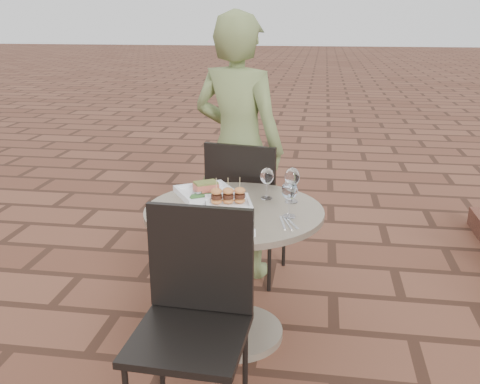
# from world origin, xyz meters

# --- Properties ---
(ground) EXTENTS (60.00, 60.00, 0.00)m
(ground) POSITION_xyz_m (0.00, 0.00, 0.00)
(ground) COLOR brown
(ground) RESTS_ON ground
(cafe_table) EXTENTS (0.90, 0.90, 0.73)m
(cafe_table) POSITION_xyz_m (-0.12, -0.12, 0.48)
(cafe_table) COLOR gray
(cafe_table) RESTS_ON ground
(chair_far) EXTENTS (0.51, 0.51, 0.93)m
(chair_far) POSITION_xyz_m (-0.16, 0.53, 0.55)
(chair_far) COLOR black
(chair_far) RESTS_ON ground
(chair_near) EXTENTS (0.46, 0.46, 0.93)m
(chair_near) POSITION_xyz_m (-0.18, -0.75, 0.55)
(chair_near) COLOR black
(chair_near) RESTS_ON ground
(diner) EXTENTS (0.72, 0.59, 1.69)m
(diner) POSITION_xyz_m (-0.22, 0.69, 0.85)
(diner) COLOR olive
(diner) RESTS_ON ground
(plate_salmon) EXTENTS (0.39, 0.39, 0.08)m
(plate_salmon) POSITION_xyz_m (-0.30, 0.06, 0.75)
(plate_salmon) COLOR white
(plate_salmon) RESTS_ON cafe_table
(plate_sliders) EXTENTS (0.28, 0.28, 0.15)m
(plate_sliders) POSITION_xyz_m (-0.16, -0.07, 0.76)
(plate_sliders) COLOR white
(plate_sliders) RESTS_ON cafe_table
(plate_tuna) EXTENTS (0.36, 0.36, 0.03)m
(plate_tuna) POSITION_xyz_m (-0.15, -0.40, 0.75)
(plate_tuna) COLOR white
(plate_tuna) RESTS_ON cafe_table
(wine_glass_right) EXTENTS (0.08, 0.08, 0.18)m
(wine_glass_right) POSITION_xyz_m (0.16, -0.19, 0.86)
(wine_glass_right) COLOR white
(wine_glass_right) RESTS_ON cafe_table
(wine_glass_mid) EXTENTS (0.07, 0.07, 0.17)m
(wine_glass_mid) POSITION_xyz_m (0.03, 0.07, 0.85)
(wine_glass_mid) COLOR white
(wine_glass_mid) RESTS_ON cafe_table
(wine_glass_far) EXTENTS (0.08, 0.08, 0.18)m
(wine_glass_far) POSITION_xyz_m (0.16, 0.03, 0.86)
(wine_glass_far) COLOR white
(wine_glass_far) RESTS_ON cafe_table
(steel_ramekin) EXTENTS (0.06, 0.06, 0.04)m
(steel_ramekin) POSITION_xyz_m (-0.34, 0.02, 0.75)
(steel_ramekin) COLOR silver
(steel_ramekin) RESTS_ON cafe_table
(cutlery_set) EXTENTS (0.13, 0.19, 0.00)m
(cutlery_set) POSITION_xyz_m (0.16, -0.28, 0.73)
(cutlery_set) COLOR silver
(cutlery_set) RESTS_ON cafe_table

